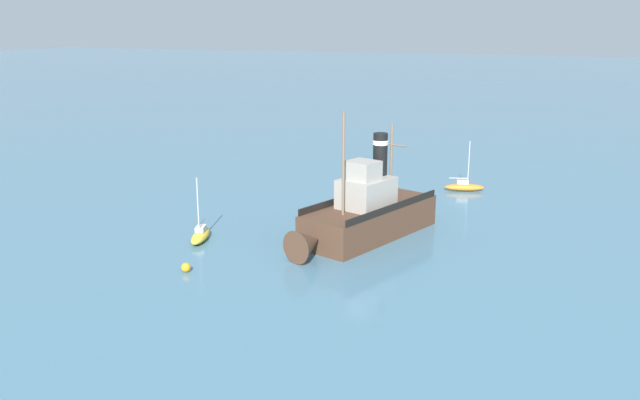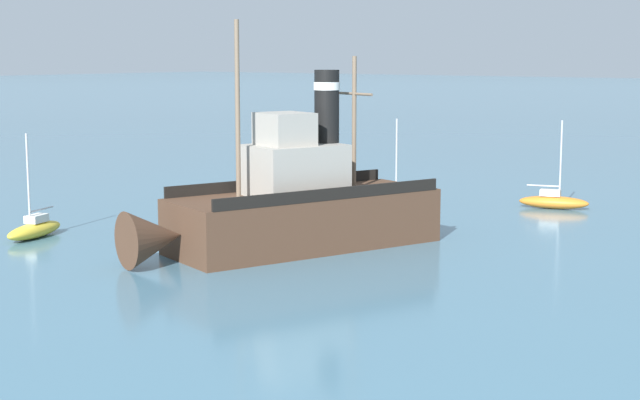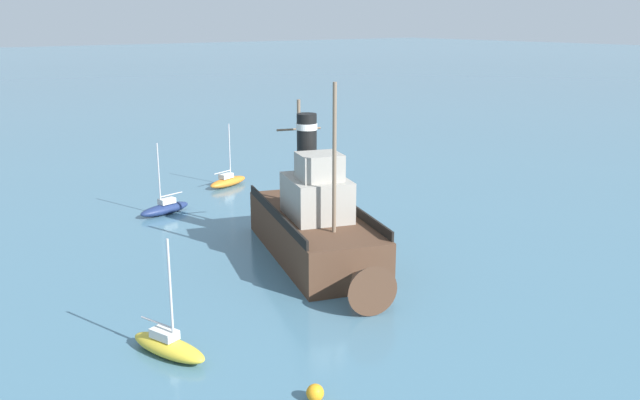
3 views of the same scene
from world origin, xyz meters
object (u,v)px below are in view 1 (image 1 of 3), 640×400
object	(u,v)px
sailboat_yellow	(200,235)
sailboat_orange	(464,187)
old_tugboat	(365,214)
sailboat_navy	(379,190)
mooring_buoy	(186,267)

from	to	relation	value
sailboat_yellow	sailboat_orange	xyz separation A→B (m)	(-15.55, -22.86, 0.00)
sailboat_yellow	sailboat_orange	bearing A→B (deg)	-124.24
old_tugboat	sailboat_navy	distance (m)	13.71
old_tugboat	sailboat_yellow	xyz separation A→B (m)	(11.23, 5.27, -1.40)
sailboat_yellow	mooring_buoy	bearing A→B (deg)	113.57
sailboat_navy	sailboat_orange	world-z (taller)	same
old_tugboat	sailboat_orange	xyz separation A→B (m)	(-4.33, -17.58, -1.40)
sailboat_navy	sailboat_orange	bearing A→B (deg)	-149.55
sailboat_yellow	old_tugboat	bearing A→B (deg)	-154.84
sailboat_navy	old_tugboat	bearing A→B (deg)	102.40
old_tugboat	sailboat_yellow	bearing A→B (deg)	25.16
old_tugboat	sailboat_orange	bearing A→B (deg)	-103.83
sailboat_orange	sailboat_navy	bearing A→B (deg)	30.45
sailboat_navy	mooring_buoy	bearing A→B (deg)	77.13
sailboat_navy	mooring_buoy	size ratio (longest dim) A/B	7.82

